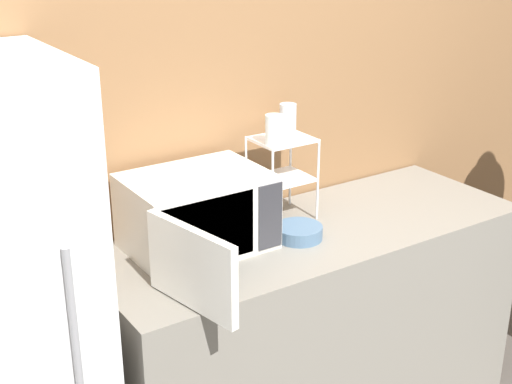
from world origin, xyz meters
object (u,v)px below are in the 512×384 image
Objects in this scene: microwave at (197,214)px; glass_back_right at (288,118)px; bowl at (299,232)px; dish_rack at (282,161)px; glass_front_left at (274,130)px.

glass_back_right is at bearing 14.97° from microwave.
bowl is (-0.13, -0.27, -0.38)m from glass_back_right.
dish_rack is 0.18m from glass_back_right.
glass_front_left is at bearing 4.44° from microwave.
glass_back_right is at bearing 63.72° from bowl.
dish_rack is at bearing 9.98° from microwave.
glass_front_left is 0.18m from glass_back_right.
microwave reaches higher than bowl.
glass_back_right is (0.07, 0.06, 0.16)m from dish_rack.
glass_front_left is at bearing 94.23° from bowl.
glass_back_right is at bearing 40.68° from dish_rack.
glass_front_left is (-0.08, -0.05, 0.16)m from dish_rack.
dish_rack is at bearing -139.32° from glass_back_right.
bowl is at bearing -85.77° from glass_front_left.
dish_rack is 0.18m from glass_front_left.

